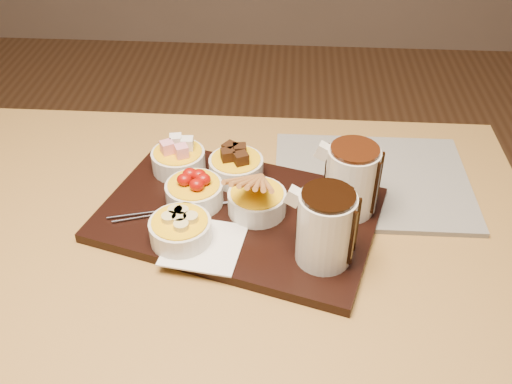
# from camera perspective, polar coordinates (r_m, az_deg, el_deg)

# --- Properties ---
(dining_table) EXTENTS (1.20, 0.80, 0.75)m
(dining_table) POSITION_cam_1_polar(r_m,az_deg,el_deg) (1.03, -6.55, -8.61)
(dining_table) COLOR #A1793B
(dining_table) RESTS_ON ground
(serving_board) EXTENTS (0.53, 0.42, 0.02)m
(serving_board) POSITION_cam_1_polar(r_m,az_deg,el_deg) (0.99, -1.74, -2.26)
(serving_board) COLOR black
(serving_board) RESTS_ON dining_table
(napkin) EXTENTS (0.14, 0.14, 0.00)m
(napkin) POSITION_cam_1_polar(r_m,az_deg,el_deg) (0.92, -5.22, -5.27)
(napkin) COLOR white
(napkin) RESTS_ON serving_board
(bowl_marshmallows) EXTENTS (0.10, 0.10, 0.04)m
(bowl_marshmallows) POSITION_cam_1_polar(r_m,az_deg,el_deg) (1.08, -7.75, 3.12)
(bowl_marshmallows) COLOR silver
(bowl_marshmallows) RESTS_ON serving_board
(bowl_cake) EXTENTS (0.10, 0.10, 0.04)m
(bowl_cake) POSITION_cam_1_polar(r_m,az_deg,el_deg) (1.05, -2.00, 2.40)
(bowl_cake) COLOR silver
(bowl_cake) RESTS_ON serving_board
(bowl_strawberries) EXTENTS (0.10, 0.10, 0.04)m
(bowl_strawberries) POSITION_cam_1_polar(r_m,az_deg,el_deg) (0.99, -6.18, -0.16)
(bowl_strawberries) COLOR silver
(bowl_strawberries) RESTS_ON serving_board
(bowl_biscotti) EXTENTS (0.10, 0.10, 0.04)m
(bowl_biscotti) POSITION_cam_1_polar(r_m,az_deg,el_deg) (0.97, 0.10, -1.03)
(bowl_biscotti) COLOR silver
(bowl_biscotti) RESTS_ON serving_board
(bowl_bananas) EXTENTS (0.10, 0.10, 0.04)m
(bowl_bananas) POSITION_cam_1_polar(r_m,az_deg,el_deg) (0.92, -7.55, -3.86)
(bowl_bananas) COLOR silver
(bowl_bananas) RESTS_ON serving_board
(pitcher_dark_chocolate) EXTENTS (0.11, 0.11, 0.12)m
(pitcher_dark_chocolate) POSITION_cam_1_polar(r_m,az_deg,el_deg) (0.86, 6.96, -3.65)
(pitcher_dark_chocolate) COLOR silver
(pitcher_dark_chocolate) RESTS_ON serving_board
(pitcher_milk_chocolate) EXTENTS (0.11, 0.11, 0.12)m
(pitcher_milk_chocolate) POSITION_cam_1_polar(r_m,az_deg,el_deg) (0.96, 9.49, 1.10)
(pitcher_milk_chocolate) COLOR silver
(pitcher_milk_chocolate) RESTS_ON serving_board
(fondue_skewers) EXTENTS (0.10, 0.26, 0.01)m
(fondue_skewers) POSITION_cam_1_polar(r_m,az_deg,el_deg) (0.99, -7.25, -1.58)
(fondue_skewers) COLOR silver
(fondue_skewers) RESTS_ON serving_board
(newspaper) EXTENTS (0.36, 0.29, 0.01)m
(newspaper) POSITION_cam_1_polar(r_m,az_deg,el_deg) (1.09, 11.45, 1.15)
(newspaper) COLOR beige
(newspaper) RESTS_ON dining_table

